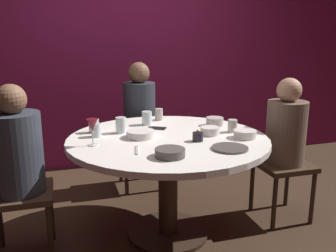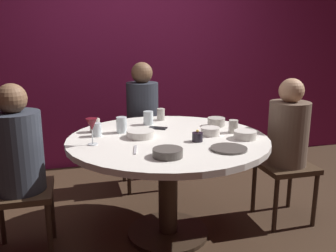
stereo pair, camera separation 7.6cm
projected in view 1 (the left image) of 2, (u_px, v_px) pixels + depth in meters
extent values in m
plane|color=#382619|center=(168.00, 234.00, 2.74)|extent=(8.00, 8.00, 0.00)
cube|color=maroon|center=(124.00, 50.00, 4.03)|extent=(6.00, 0.10, 2.60)
cylinder|color=silver|center=(168.00, 140.00, 2.56)|extent=(1.41, 1.41, 0.04)
cylinder|color=#332319|center=(168.00, 190.00, 2.65)|extent=(0.14, 0.14, 0.72)
cylinder|color=#2D2116|center=(168.00, 232.00, 2.73)|extent=(0.60, 0.60, 0.03)
cube|color=#3F2D1E|center=(21.00, 194.00, 2.35)|extent=(0.40, 0.40, 0.04)
cylinder|color=#2D333D|center=(16.00, 153.00, 2.29)|extent=(0.33, 0.33, 0.52)
sphere|color=brown|center=(11.00, 99.00, 2.21)|extent=(0.19, 0.19, 0.19)
cylinder|color=#332319|center=(50.00, 236.00, 2.30)|extent=(0.04, 0.04, 0.43)
cylinder|color=#332319|center=(0.00, 219.00, 2.52)|extent=(0.04, 0.04, 0.43)
cylinder|color=#332319|center=(51.00, 212.00, 2.62)|extent=(0.04, 0.04, 0.43)
cube|color=#3F2D1E|center=(140.00, 142.00, 3.51)|extent=(0.40, 0.40, 0.04)
cylinder|color=#2D333D|center=(140.00, 112.00, 3.44)|extent=(0.30, 0.30, 0.56)
sphere|color=brown|center=(139.00, 73.00, 3.36)|extent=(0.20, 0.20, 0.20)
cylinder|color=#332319|center=(120.00, 161.00, 3.68)|extent=(0.04, 0.04, 0.43)
cylinder|color=#332319|center=(126.00, 173.00, 3.37)|extent=(0.04, 0.04, 0.43)
cylinder|color=#332319|center=(153.00, 158.00, 3.78)|extent=(0.04, 0.04, 0.43)
cylinder|color=#332319|center=(162.00, 169.00, 3.46)|extent=(0.04, 0.04, 0.43)
cube|color=#3F2D1E|center=(283.00, 165.00, 2.89)|extent=(0.40, 0.40, 0.04)
cylinder|color=brown|center=(286.00, 132.00, 2.83)|extent=(0.31, 0.31, 0.49)
sphere|color=tan|center=(289.00, 90.00, 2.75)|extent=(0.19, 0.19, 0.19)
cylinder|color=#332319|center=(287.00, 182.00, 3.15)|extent=(0.04, 0.04, 0.43)
cylinder|color=#332319|center=(252.00, 187.00, 3.06)|extent=(0.04, 0.04, 0.43)
cylinder|color=#332319|center=(313.00, 198.00, 2.84)|extent=(0.04, 0.04, 0.43)
cylinder|color=#332319|center=(274.00, 204.00, 2.74)|extent=(0.04, 0.04, 0.43)
cylinder|color=black|center=(198.00, 137.00, 2.45)|extent=(0.07, 0.07, 0.06)
sphere|color=#F9D159|center=(198.00, 131.00, 2.44)|extent=(0.02, 0.02, 0.02)
cylinder|color=silver|center=(93.00, 145.00, 2.36)|extent=(0.06, 0.06, 0.01)
cylinder|color=silver|center=(93.00, 138.00, 2.35)|extent=(0.01, 0.01, 0.09)
cone|color=maroon|center=(92.00, 125.00, 2.33)|extent=(0.08, 0.08, 0.08)
cylinder|color=#4C4742|center=(230.00, 148.00, 2.28)|extent=(0.23, 0.23, 0.01)
cube|color=black|center=(157.00, 128.00, 2.79)|extent=(0.16, 0.13, 0.01)
cylinder|color=#4C4742|center=(170.00, 153.00, 2.13)|extent=(0.18, 0.18, 0.05)
cylinder|color=silver|center=(210.00, 131.00, 2.61)|extent=(0.14, 0.14, 0.06)
cylinder|color=silver|center=(141.00, 134.00, 2.54)|extent=(0.20, 0.20, 0.05)
cylinder|color=silver|center=(245.00, 134.00, 2.53)|extent=(0.16, 0.16, 0.06)
cylinder|color=#B2ADA3|center=(215.00, 121.00, 2.88)|extent=(0.14, 0.14, 0.07)
cylinder|color=silver|center=(121.00, 125.00, 2.65)|extent=(0.08, 0.08, 0.12)
cylinder|color=#B2ADA3|center=(232.00, 126.00, 2.69)|extent=(0.07, 0.07, 0.09)
cylinder|color=silver|center=(96.00, 130.00, 2.56)|extent=(0.07, 0.07, 0.09)
cylinder|color=#B2ADA3|center=(159.00, 114.00, 3.07)|extent=(0.07, 0.07, 0.10)
cylinder|color=silver|center=(147.00, 118.00, 2.90)|extent=(0.08, 0.08, 0.11)
cylinder|color=beige|center=(94.00, 126.00, 2.67)|extent=(0.07, 0.07, 0.10)
cube|color=#B7B7BC|center=(137.00, 150.00, 2.26)|extent=(0.05, 0.18, 0.01)
cube|color=#B7B7BC|center=(120.00, 125.00, 2.89)|extent=(0.05, 0.18, 0.01)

